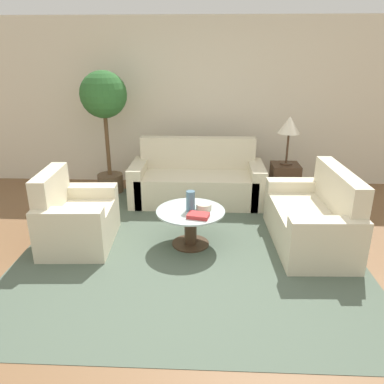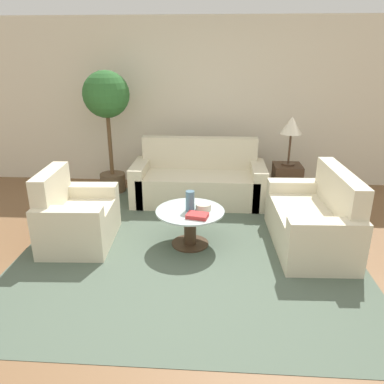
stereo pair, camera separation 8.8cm
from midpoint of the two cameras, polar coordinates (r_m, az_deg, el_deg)
name	(u,v)px [view 1 (the left image)]	position (r m, az deg, el deg)	size (l,w,h in m)	color
ground_plane	(187,283)	(3.68, -1.53, -13.72)	(14.00, 14.00, 0.00)	brown
wall_back	(198,104)	(6.15, 0.43, 13.30)	(10.00, 0.06, 2.60)	beige
rug	(191,244)	(4.34, -0.74, -7.93)	(3.66, 3.63, 0.01)	#4C5B4C
sofa_main	(197,181)	(5.51, 0.34, 1.64)	(1.90, 0.80, 0.90)	beige
armchair	(74,220)	(4.47, -18.10, -4.09)	(0.78, 0.99, 0.86)	beige
loveseat	(315,220)	(4.45, 17.72, -4.16)	(0.81, 1.42, 0.88)	beige
coffee_table	(191,223)	(4.22, -0.75, -4.69)	(0.77, 0.77, 0.43)	#422D1E
side_table	(284,183)	(5.59, 13.43, 1.30)	(0.39, 0.39, 0.58)	#422D1E
table_lamp	(289,127)	(5.38, 14.16, 9.63)	(0.31, 0.31, 0.68)	#422D1E
potted_plant	(104,106)	(5.78, -13.64, 12.56)	(0.68, 0.68, 1.84)	brown
vase	(190,201)	(4.12, -0.85, -1.37)	(0.10, 0.10, 0.23)	slate
bowl	(204,207)	(4.17, 1.21, -2.24)	(0.17, 0.17, 0.07)	beige
book_stack	(198,216)	(3.98, 0.32, -3.62)	(0.25, 0.20, 0.04)	#BC3333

